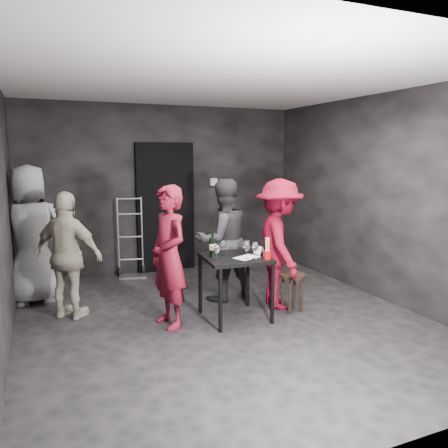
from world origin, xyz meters
name	(u,v)px	position (x,y,z in m)	size (l,w,h in m)	color
floor	(223,320)	(0.00, 0.00, 0.00)	(4.50, 5.00, 0.02)	black
ceiling	(223,80)	(0.00, 0.00, 2.70)	(4.50, 5.00, 0.02)	silver
wall_back	(164,189)	(0.00, 2.50, 1.35)	(4.50, 0.04, 2.70)	black
wall_front	(386,250)	(0.00, -2.50, 1.35)	(4.50, 0.04, 2.70)	black
wall_right	(380,198)	(2.25, 0.00, 1.35)	(0.04, 5.00, 2.70)	black
doorway	(166,208)	(0.00, 2.44, 1.05)	(0.95, 0.10, 2.10)	black
wallbox_upper	(213,182)	(0.85, 2.45, 1.45)	(0.12, 0.06, 0.12)	#B7B7B2
wallbox_lower	(224,185)	(1.05, 2.45, 1.40)	(0.10, 0.06, 0.14)	#B7B7B2
hand_truck	(132,262)	(-0.61, 2.29, 0.23)	(0.42, 0.35, 1.25)	#B2B2B7
tasting_table	(235,264)	(0.15, 0.01, 0.65)	(0.72, 0.72, 0.75)	black
stool	(292,282)	(0.90, -0.05, 0.36)	(0.31, 0.31, 0.47)	#301D14
server_red	(169,253)	(-0.61, 0.10, 0.84)	(0.61, 0.40, 1.69)	maroon
woman_black	(223,236)	(0.29, 0.71, 0.86)	(0.83, 0.46, 1.71)	#2B2B2F
man_maroon	(279,239)	(0.82, 0.16, 0.88)	(1.13, 0.53, 1.75)	maroon
bystander_cream	(68,256)	(-1.63, 0.79, 0.75)	(0.88, 0.42, 1.50)	#BAB29C
bystander_grey	(30,221)	(-2.02, 1.55, 1.07)	(1.05, 0.57, 2.15)	gray
tasting_mat	(247,257)	(0.25, -0.10, 0.75)	(0.28, 0.18, 0.00)	white
wine_glass_a	(217,252)	(-0.12, -0.10, 0.85)	(0.07, 0.07, 0.19)	white
wine_glass_b	(212,249)	(-0.10, 0.10, 0.84)	(0.07, 0.07, 0.18)	white
wine_glass_c	(224,247)	(0.05, 0.12, 0.84)	(0.07, 0.07, 0.18)	white
wine_glass_d	(247,250)	(0.21, -0.16, 0.86)	(0.08, 0.08, 0.22)	white
wine_glass_e	(255,250)	(0.30, -0.20, 0.86)	(0.08, 0.08, 0.21)	white
wine_glass_f	(247,246)	(0.34, 0.09, 0.84)	(0.07, 0.07, 0.18)	white
wine_bottle	(213,247)	(-0.10, 0.07, 0.87)	(0.08, 0.08, 0.32)	black
breadstick_cup	(267,249)	(0.43, -0.25, 0.87)	(0.08, 0.08, 0.26)	#9C0B0C
reserved_card	(258,250)	(0.43, -0.02, 0.80)	(0.08, 0.13, 0.10)	white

